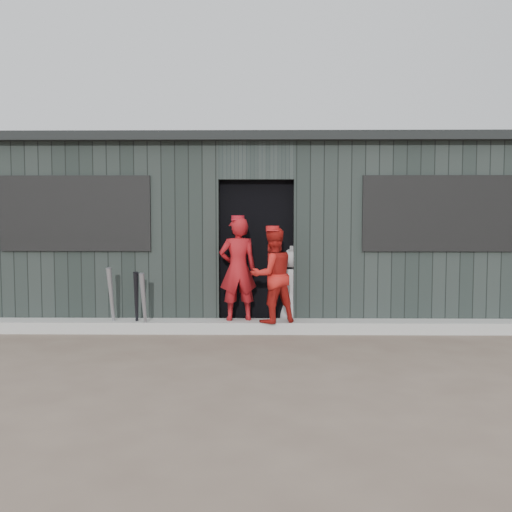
{
  "coord_description": "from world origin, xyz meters",
  "views": [
    {
      "loc": [
        0.1,
        -5.55,
        1.51
      ],
      "look_at": [
        0.0,
        1.8,
        1.0
      ],
      "focal_mm": 40.0,
      "sensor_mm": 36.0,
      "label": 1
    }
  ],
  "objects_px": {
    "player_red_right": "(272,275)",
    "dugout": "(257,231)",
    "player_red_left": "(238,269)",
    "player_grey_back": "(293,287)",
    "bat_mid": "(144,304)",
    "bat_left": "(112,300)",
    "bat_right": "(137,302)"
  },
  "relations": [
    {
      "from": "dugout",
      "to": "player_grey_back",
      "type": "bearing_deg",
      "value": -68.56
    },
    {
      "from": "player_red_right",
      "to": "dugout",
      "type": "height_order",
      "value": "dugout"
    },
    {
      "from": "bat_left",
      "to": "player_red_right",
      "type": "distance_m",
      "value": 2.1
    },
    {
      "from": "bat_left",
      "to": "player_grey_back",
      "type": "xyz_separation_m",
      "value": [
        2.37,
        0.49,
        0.11
      ]
    },
    {
      "from": "bat_left",
      "to": "dugout",
      "type": "height_order",
      "value": "dugout"
    },
    {
      "from": "bat_mid",
      "to": "dugout",
      "type": "bearing_deg",
      "value": 52.99
    },
    {
      "from": "player_grey_back",
      "to": "dugout",
      "type": "bearing_deg",
      "value": -69.05
    },
    {
      "from": "player_red_left",
      "to": "player_grey_back",
      "type": "height_order",
      "value": "player_red_left"
    },
    {
      "from": "player_red_right",
      "to": "dugout",
      "type": "relative_size",
      "value": 0.15
    },
    {
      "from": "player_red_left",
      "to": "player_red_right",
      "type": "distance_m",
      "value": 0.48
    },
    {
      "from": "bat_right",
      "to": "player_grey_back",
      "type": "xyz_separation_m",
      "value": [
        2.05,
        0.51,
        0.14
      ]
    },
    {
      "from": "player_red_left",
      "to": "player_grey_back",
      "type": "distance_m",
      "value": 0.87
    },
    {
      "from": "player_red_left",
      "to": "player_grey_back",
      "type": "relative_size",
      "value": 1.24
    },
    {
      "from": "bat_left",
      "to": "player_red_left",
      "type": "relative_size",
      "value": 0.65
    },
    {
      "from": "player_grey_back",
      "to": "player_red_right",
      "type": "bearing_deg",
      "value": 59.25
    },
    {
      "from": "dugout",
      "to": "player_red_right",
      "type": "bearing_deg",
      "value": -83.26
    },
    {
      "from": "player_grey_back",
      "to": "dugout",
      "type": "xyz_separation_m",
      "value": [
        -0.51,
        1.29,
        0.74
      ]
    },
    {
      "from": "player_red_left",
      "to": "player_red_right",
      "type": "xyz_separation_m",
      "value": [
        0.45,
        -0.16,
        -0.07
      ]
    },
    {
      "from": "bat_mid",
      "to": "bat_right",
      "type": "height_order",
      "value": "bat_right"
    },
    {
      "from": "bat_mid",
      "to": "player_red_right",
      "type": "relative_size",
      "value": 0.67
    },
    {
      "from": "player_red_right",
      "to": "player_grey_back",
      "type": "height_order",
      "value": "player_red_right"
    },
    {
      "from": "dugout",
      "to": "bat_left",
      "type": "bearing_deg",
      "value": -136.41
    },
    {
      "from": "bat_left",
      "to": "player_red_right",
      "type": "xyz_separation_m",
      "value": [
        2.08,
        -0.02,
        0.33
      ]
    },
    {
      "from": "bat_left",
      "to": "player_grey_back",
      "type": "bearing_deg",
      "value": 11.61
    },
    {
      "from": "bat_left",
      "to": "bat_right",
      "type": "distance_m",
      "value": 0.33
    },
    {
      "from": "bat_mid",
      "to": "player_red_right",
      "type": "bearing_deg",
      "value": 3.35
    },
    {
      "from": "player_red_left",
      "to": "player_grey_back",
      "type": "xyz_separation_m",
      "value": [
        0.74,
        0.35,
        -0.28
      ]
    },
    {
      "from": "player_red_left",
      "to": "dugout",
      "type": "relative_size",
      "value": 0.16
    },
    {
      "from": "bat_mid",
      "to": "dugout",
      "type": "xyz_separation_m",
      "value": [
        1.42,
        1.89,
        0.88
      ]
    },
    {
      "from": "player_red_left",
      "to": "player_red_right",
      "type": "height_order",
      "value": "player_red_left"
    },
    {
      "from": "player_red_right",
      "to": "bat_left",
      "type": "bearing_deg",
      "value": -25.01
    },
    {
      "from": "bat_right",
      "to": "player_red_right",
      "type": "distance_m",
      "value": 1.79
    }
  ]
}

